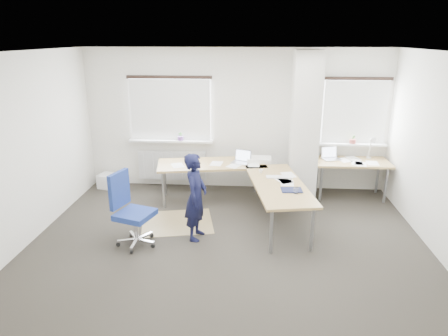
# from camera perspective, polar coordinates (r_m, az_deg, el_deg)

# --- Properties ---
(ground) EXTENTS (6.00, 6.00, 0.00)m
(ground) POSITION_cam_1_polar(r_m,az_deg,el_deg) (6.13, 0.46, -10.89)
(ground) COLOR black
(ground) RESTS_ON ground
(room_shell) EXTENTS (6.04, 5.04, 2.82)m
(room_shell) POSITION_cam_1_polar(r_m,az_deg,el_deg) (5.93, 2.56, 6.18)
(room_shell) COLOR beige
(room_shell) RESTS_ON ground
(floor_mat) EXTENTS (1.34, 1.20, 0.01)m
(floor_mat) POSITION_cam_1_polar(r_m,az_deg,el_deg) (6.85, -6.69, -7.71)
(floor_mat) COLOR olive
(floor_mat) RESTS_ON ground
(white_crate) EXTENTS (0.54, 0.44, 0.29)m
(white_crate) POSITION_cam_1_polar(r_m,az_deg,el_deg) (8.59, -15.85, -1.81)
(white_crate) COLOR white
(white_crate) RESTS_ON ground
(desk_main) EXTENTS (2.82, 2.63, 0.96)m
(desk_main) POSITION_cam_1_polar(r_m,az_deg,el_deg) (7.00, 3.05, -0.89)
(desk_main) COLOR olive
(desk_main) RESTS_ON ground
(desk_side) EXTENTS (1.41, 0.72, 1.22)m
(desk_side) POSITION_cam_1_polar(r_m,az_deg,el_deg) (8.01, 17.78, 0.66)
(desk_side) COLOR olive
(desk_side) RESTS_ON ground
(task_chair) EXTENTS (0.64, 0.62, 1.12)m
(task_chair) POSITION_cam_1_polar(r_m,az_deg,el_deg) (6.16, -12.81, -7.97)
(task_chair) COLOR navy
(task_chair) RESTS_ON ground
(person) EXTENTS (0.40, 0.54, 1.36)m
(person) POSITION_cam_1_polar(r_m,az_deg,el_deg) (6.07, -4.05, -4.13)
(person) COLOR black
(person) RESTS_ON ground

